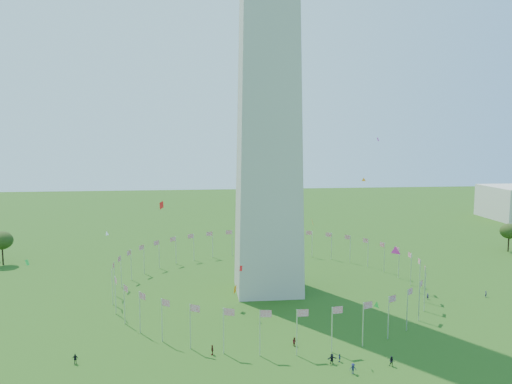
% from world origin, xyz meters
% --- Properties ---
extents(ground, '(600.00, 600.00, 0.00)m').
position_xyz_m(ground, '(0.00, 0.00, 0.00)').
color(ground, '#1E4510').
rests_on(ground, ground).
extents(flag_ring, '(80.24, 80.24, 9.00)m').
position_xyz_m(flag_ring, '(-0.00, 50.00, 4.50)').
color(flag_ring, silver).
rests_on(flag_ring, ground).
extents(crowd, '(96.63, 71.19, 1.95)m').
position_xyz_m(crowd, '(1.46, 1.22, 0.89)').
color(crowd, gray).
rests_on(crowd, ground).
extents(kites_aloft, '(118.94, 66.01, 36.78)m').
position_xyz_m(kites_aloft, '(7.36, 24.62, 17.35)').
color(kites_aloft, '#CC2699').
rests_on(kites_aloft, ground).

